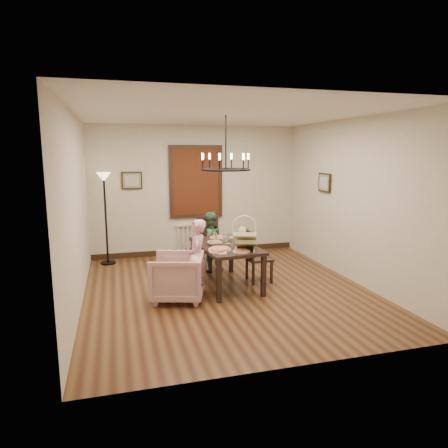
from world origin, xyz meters
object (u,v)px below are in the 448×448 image
chair_far (208,242)px  baby_bouncer (245,238)px  seated_man (209,247)px  armchair (177,277)px  chair_right (259,256)px  drinking_glass (225,239)px  floor_lamp (106,220)px  elderly_woman (197,264)px  dining_table (226,249)px

chair_far → baby_bouncer: bearing=-70.7°
seated_man → baby_bouncer: baby_bouncer is taller
armchair → baby_bouncer: size_ratio=1.37×
seated_man → baby_bouncer: (0.27, -1.31, 0.43)m
chair_far → armchair: 1.78m
chair_right → seated_man: bearing=39.3°
chair_right → drinking_glass: size_ratio=6.66×
floor_lamp → seated_man: bearing=-29.5°
chair_right → armchair: (-1.51, -0.49, -0.10)m
seated_man → chair_far: bearing=-113.3°
armchair → seated_man: size_ratio=0.84×
armchair → seated_man: seated_man is taller
elderly_woman → drinking_glass: (0.57, 0.40, 0.28)m
armchair → baby_bouncer: bearing=106.4°
seated_man → floor_lamp: floor_lamp is taller
chair_far → elderly_woman: (-0.51, -1.46, 0.00)m
elderly_woman → floor_lamp: size_ratio=0.56×
floor_lamp → chair_far: bearing=-23.1°
drinking_glass → chair_right: bearing=-1.7°
floor_lamp → baby_bouncer: bearing=-47.9°
chair_right → elderly_woman: size_ratio=0.92×
dining_table → chair_right: size_ratio=1.71×
chair_right → baby_bouncer: baby_bouncer is taller
seated_man → drinking_glass: bearing=78.7°
elderly_woman → dining_table: bearing=135.8°
chair_far → chair_right: (0.66, -1.08, -0.04)m
chair_right → armchair: chair_right is taller
elderly_woman → seated_man: bearing=173.4°
chair_right → floor_lamp: size_ratio=0.51×
dining_table → chair_right: bearing=0.4°
chair_far → drinking_glass: (0.06, -1.06, 0.28)m
seated_man → floor_lamp: 2.19m
chair_far → armchair: size_ratio=1.27×
dining_table → drinking_glass: bearing=75.9°
seated_man → drinking_glass: (0.09, -0.81, 0.31)m
armchair → drinking_glass: drinking_glass is taller
floor_lamp → chair_right: bearing=-36.4°
dining_table → baby_bouncer: 0.55m
chair_far → elderly_woman: 1.55m
elderly_woman → armchair: bearing=-58.0°
dining_table → elderly_woman: elderly_woman is taller
elderly_woman → floor_lamp: (-1.38, 2.27, 0.40)m
armchair → chair_far: bearing=168.1°
baby_bouncer → floor_lamp: floor_lamp is taller
baby_bouncer → drinking_glass: size_ratio=4.13×
baby_bouncer → chair_right: bearing=70.0°
seated_man → chair_right: bearing=112.5°
armchair → floor_lamp: bearing=-139.7°
dining_table → floor_lamp: bearing=130.3°
chair_far → chair_right: 1.27m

